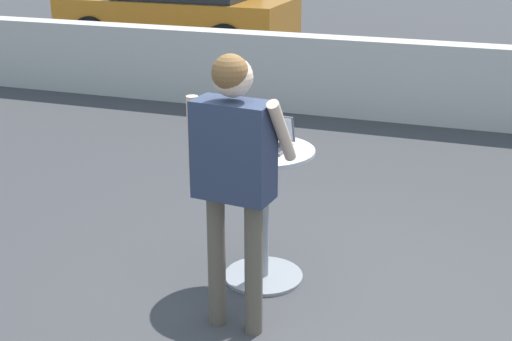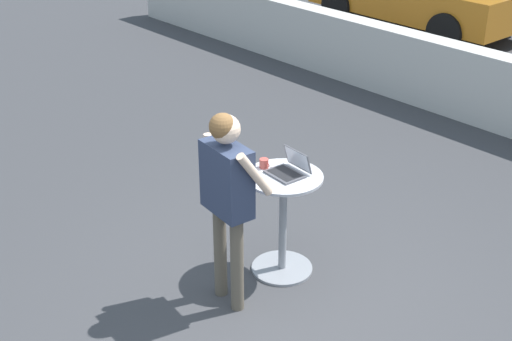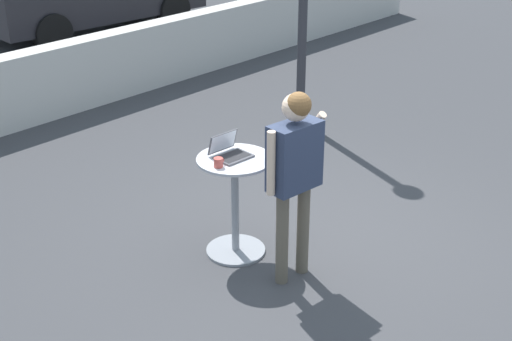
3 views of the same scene
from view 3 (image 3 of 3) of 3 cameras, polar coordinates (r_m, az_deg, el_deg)
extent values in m
plane|color=#3D3D3F|center=(6.88, 4.67, -5.94)|extent=(50.00, 50.00, 0.00)
cube|color=beige|center=(10.09, -17.55, 6.38)|extent=(17.93, 0.35, 0.97)
cylinder|color=gray|center=(6.75, -1.63, -6.38)|extent=(0.56, 0.56, 0.03)
cylinder|color=gray|center=(6.52, -1.68, -2.87)|extent=(0.07, 0.07, 0.91)
cylinder|color=#B7B7BC|center=(6.31, -1.73, 0.88)|extent=(0.68, 0.68, 0.02)
cube|color=#515156|center=(6.31, -1.81, 1.09)|extent=(0.32, 0.25, 0.02)
cube|color=black|center=(6.31, -1.81, 1.17)|extent=(0.28, 0.20, 0.00)
cube|color=#515156|center=(6.37, -2.69, 2.31)|extent=(0.31, 0.09, 0.19)
cube|color=white|center=(6.36, -2.65, 2.31)|extent=(0.29, 0.07, 0.17)
cylinder|color=#C14C42|center=(6.13, -3.03, 0.64)|extent=(0.08, 0.08, 0.08)
torus|color=#C14C42|center=(6.16, -2.69, 0.80)|extent=(0.04, 0.01, 0.04)
cylinder|color=brown|center=(6.11, 2.11, -5.42)|extent=(0.11, 0.11, 0.88)
cylinder|color=brown|center=(6.26, 3.78, -4.64)|extent=(0.11, 0.11, 0.88)
cube|color=#2D3851|center=(5.85, 3.11, 1.15)|extent=(0.48, 0.28, 0.58)
sphere|color=beige|center=(5.69, 3.21, 5.07)|extent=(0.23, 0.23, 0.23)
sphere|color=brown|center=(5.66, 3.42, 5.27)|extent=(0.21, 0.21, 0.21)
cylinder|color=beige|center=(5.68, 1.21, 0.56)|extent=(0.07, 0.07, 0.55)
cylinder|color=beige|center=(6.03, 4.38, 3.15)|extent=(0.10, 0.33, 0.42)
cylinder|color=black|center=(14.81, -6.63, 12.63)|extent=(0.72, 0.27, 0.71)
cylinder|color=black|center=(14.83, -18.98, 11.48)|extent=(0.72, 0.27, 0.71)
cylinder|color=black|center=(13.42, -15.95, 10.53)|extent=(0.72, 0.27, 0.71)
camera|label=1|loc=(5.65, 44.22, 7.09)|focal=50.00mm
camera|label=2|loc=(8.00, 43.94, 20.11)|focal=50.00mm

